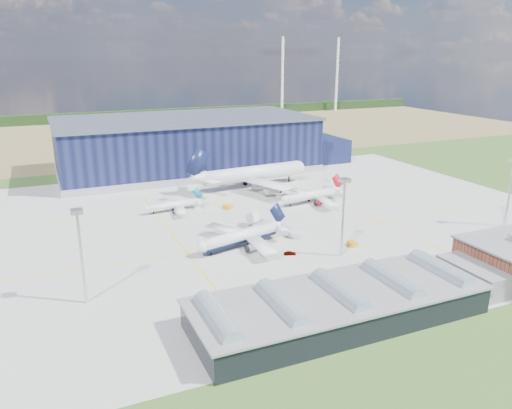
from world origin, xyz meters
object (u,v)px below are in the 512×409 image
(car_a, at_px, (290,253))
(gse_tug_c, at_px, (228,207))
(light_mast_center, at_px, (344,205))
(airliner_regional, at_px, (172,202))
(light_mast_west, at_px, (80,241))
(airliner_navy, at_px, (240,230))
(gse_van_b, at_px, (296,235))
(car_b, at_px, (505,252))
(gse_cart_a, at_px, (329,180))
(gse_van_c, at_px, (500,232))
(hangar, at_px, (191,146))
(airliner_red, at_px, (311,191))
(airliner_widebody, at_px, (253,166))
(gse_tug_b, at_px, (352,244))
(airstair, at_px, (253,221))
(light_mast_east, at_px, (511,182))

(car_a, bearing_deg, gse_tug_c, 18.49)
(light_mast_center, xyz_separation_m, gse_tug_c, (-14.06, 55.29, -14.65))
(car_a, bearing_deg, airliner_regional, 38.36)
(light_mast_west, distance_m, light_mast_center, 70.00)
(airliner_navy, height_order, car_a, airliner_navy)
(airliner_navy, height_order, gse_van_b, airliner_navy)
(gse_tug_c, xyz_separation_m, car_b, (58.38, -73.29, -0.11))
(gse_cart_a, distance_m, car_b, 93.62)
(gse_tug_c, height_order, gse_van_c, gse_van_c)
(gse_tug_c, bearing_deg, hangar, 64.80)
(light_mast_center, xyz_separation_m, car_a, (-13.10, 6.52, -14.82))
(gse_van_c, bearing_deg, car_a, 103.45)
(airliner_navy, distance_m, car_b, 77.37)
(hangar, bearing_deg, car_b, -70.17)
(light_mast_center, bearing_deg, hangar, 93.30)
(hangar, relative_size, airliner_navy, 4.35)
(airliner_red, bearing_deg, airliner_navy, 28.51)
(gse_tug_c, distance_m, car_a, 48.78)
(airliner_navy, distance_m, airliner_red, 52.28)
(car_a, bearing_deg, airliner_navy, 60.90)
(airliner_widebody, xyz_separation_m, gse_tug_b, (0.22, -75.34, -8.80))
(airliner_widebody, height_order, gse_cart_a, airliner_widebody)
(airstair, bearing_deg, airliner_regional, 121.46)
(light_mast_center, distance_m, airliner_red, 53.51)
(gse_tug_c, relative_size, gse_van_c, 0.65)
(hangar, height_order, airliner_regional, hangar)
(airliner_navy, distance_m, gse_cart_a, 88.21)
(airliner_navy, bearing_deg, airliner_red, -157.62)
(airliner_widebody, distance_m, car_a, 77.16)
(gse_tug_b, xyz_separation_m, car_a, (-20.47, 1.42, -0.10))
(airliner_navy, distance_m, gse_van_c, 83.23)
(gse_cart_a, xyz_separation_m, gse_van_b, (-47.59, -57.69, 0.37))
(hangar, xyz_separation_m, light_mast_center, (7.19, -124.80, 3.82))
(airliner_widebody, bearing_deg, gse_van_c, -66.22)
(airliner_navy, xyz_separation_m, gse_tug_c, (9.94, 37.29, -4.66))
(light_mast_center, height_order, gse_cart_a, light_mast_center)
(airliner_navy, relative_size, gse_van_b, 7.47)
(airliner_widebody, distance_m, car_b, 105.60)
(gse_tug_c, bearing_deg, car_a, -108.42)
(light_mast_east, height_order, gse_van_c, light_mast_east)
(airliner_red, distance_m, gse_tug_c, 32.71)
(hangar, xyz_separation_m, gse_cart_a, (49.82, -49.20, -10.97))
(light_mast_center, height_order, gse_van_b, light_mast_center)
(hangar, relative_size, gse_van_c, 26.16)
(light_mast_west, height_order, airliner_widebody, light_mast_west)
(airliner_regional, height_order, gse_van_c, airliner_regional)
(airliner_widebody, relative_size, car_a, 16.27)
(airliner_red, bearing_deg, hangar, -80.00)
(airliner_widebody, xyz_separation_m, airliner_regional, (-40.97, -19.96, -5.72))
(car_b, bearing_deg, light_mast_east, -69.36)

